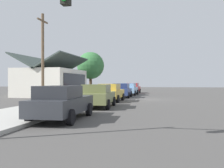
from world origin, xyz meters
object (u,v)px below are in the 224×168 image
(car_navy, at_px, (122,90))
(shade_tree, at_px, (91,66))
(car_charcoal, at_px, (62,102))
(traffic_light_main, at_px, (16,24))
(fire_hydrant_red, at_px, (97,96))
(car_mustard, at_px, (110,92))
(utility_pole_wooden, at_px, (43,56))
(car_olive, at_px, (98,96))
(car_skyblue, at_px, (129,89))
(car_cherry, at_px, (133,88))

(car_navy, relative_size, shade_tree, 0.74)
(car_charcoal, bearing_deg, traffic_light_main, -177.42)
(car_charcoal, distance_m, fire_hydrant_red, 11.64)
(traffic_light_main, bearing_deg, shade_tree, 11.94)
(car_navy, bearing_deg, fire_hydrant_red, 164.05)
(car_mustard, distance_m, utility_pole_wooden, 6.67)
(car_mustard, height_order, utility_pole_wooden, utility_pole_wooden)
(car_olive, height_order, shade_tree, shade_tree)
(car_skyblue, bearing_deg, car_mustard, 179.14)
(car_charcoal, height_order, traffic_light_main, traffic_light_main)
(car_mustard, distance_m, traffic_light_main, 16.00)
(car_charcoal, bearing_deg, shade_tree, 11.13)
(utility_pole_wooden, height_order, fire_hydrant_red, utility_pole_wooden)
(shade_tree, relative_size, traffic_light_main, 1.22)
(car_navy, distance_m, car_cherry, 11.30)
(traffic_light_main, bearing_deg, car_skyblue, 0.16)
(car_olive, relative_size, car_mustard, 0.95)
(traffic_light_main, distance_m, utility_pole_wooden, 14.37)
(car_mustard, bearing_deg, car_cherry, -0.63)
(car_charcoal, height_order, car_skyblue, same)
(car_olive, distance_m, shade_tree, 22.33)
(car_cherry, relative_size, traffic_light_main, 0.94)
(car_charcoal, relative_size, utility_pole_wooden, 0.66)
(car_navy, bearing_deg, car_skyblue, -3.38)
(car_olive, relative_size, shade_tree, 0.72)
(car_olive, xyz_separation_m, car_cherry, (22.62, 0.11, 0.00))
(car_skyblue, xyz_separation_m, car_cherry, (5.83, 0.16, 0.00))
(car_navy, bearing_deg, traffic_light_main, 178.92)
(car_cherry, bearing_deg, fire_hydrant_red, 176.55)
(traffic_light_main, bearing_deg, car_mustard, 1.27)
(car_navy, bearing_deg, car_charcoal, 177.92)
(utility_pole_wooden, bearing_deg, shade_tree, 3.03)
(car_cherry, xyz_separation_m, shade_tree, (-1.53, 6.38, 3.44))
(car_mustard, bearing_deg, car_navy, -1.39)
(car_charcoal, height_order, car_navy, same)
(car_navy, xyz_separation_m, car_cherry, (11.30, 0.00, 0.00))
(car_olive, bearing_deg, car_cherry, -2.78)
(car_charcoal, height_order, car_cherry, same)
(car_cherry, bearing_deg, car_mustard, -179.02)
(car_olive, bearing_deg, traffic_light_main, 177.69)
(car_olive, height_order, utility_pole_wooden, utility_pole_wooden)
(car_cherry, bearing_deg, car_skyblue, -177.05)
(utility_pole_wooden, bearing_deg, car_skyblue, -22.05)
(car_charcoal, height_order, car_olive, same)
(car_navy, xyz_separation_m, fire_hydrant_red, (-5.61, 1.42, -0.32))
(car_navy, height_order, car_skyblue, same)
(utility_pole_wooden, bearing_deg, car_navy, -33.11)
(car_skyblue, xyz_separation_m, fire_hydrant_red, (-11.08, 1.58, -0.32))
(car_olive, relative_size, car_cherry, 0.93)
(utility_pole_wooden, distance_m, fire_hydrant_red, 5.93)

